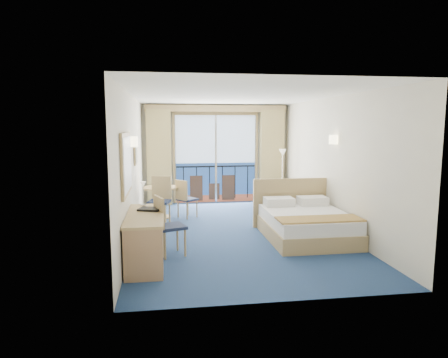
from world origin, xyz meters
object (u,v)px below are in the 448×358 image
floor_lamp (283,163)px  desk (144,244)px  table_chair_a (185,197)px  armchair (275,195)px  table_chair_b (160,197)px  desk_chair (166,222)px  bed (305,223)px  nightstand (309,209)px  round_table (161,194)px

floor_lamp → desk: bearing=-127.6°
table_chair_a → armchair: bearing=-110.3°
floor_lamp → table_chair_a: floor_lamp is taller
table_chair_b → desk_chair: bearing=-72.1°
bed → nightstand: (0.53, 1.26, -0.01)m
round_table → table_chair_b: bearing=-90.8°
floor_lamp → desk: (-3.36, -4.37, -0.72)m
armchair → table_chair_a: (-2.37, -0.81, 0.16)m
bed → desk: size_ratio=1.18×
nightstand → desk_chair: desk_chair is taller
desk → round_table: 3.51m
nightstand → desk_chair: 3.72m
bed → table_chair_b: size_ratio=1.89×
bed → round_table: bearing=142.5°
table_chair_b → nightstand: bearing=9.3°
desk_chair → armchair: bearing=-58.3°
desk → table_chair_b: (0.20, 2.98, 0.15)m
armchair → desk_chair: bearing=13.4°
bed → desk_chair: size_ratio=1.94×
armchair → desk: bearing=15.6°
table_chair_a → desk: bearing=128.4°
floor_lamp → round_table: size_ratio=1.89×
round_table → table_chair_b: size_ratio=0.78×
desk → desk_chair: size_ratio=1.65×
desk → round_table: desk is taller
floor_lamp → round_table: (-3.16, -0.87, -0.60)m
bed → desk_chair: bed is taller
nightstand → table_chair_a: size_ratio=0.62×
desk_chair → round_table: size_ratio=1.25×
bed → table_chair_b: bearing=150.1°
floor_lamp → table_chair_b: floor_lamp is taller
bed → table_chair_b: 3.18m
desk_chair → desk: bearing=136.7°
armchair → floor_lamp: bearing=178.2°
nightstand → bed: bearing=-113.0°
table_chair_a → round_table: bearing=39.6°
armchair → table_chair_a: table_chair_a is taller
armchair → desk: size_ratio=0.46×
bed → table_chair_a: bearing=137.7°
round_table → desk: bearing=-93.3°
nightstand → armchair: bearing=102.8°
bed → floor_lamp: size_ratio=1.28×
bed → desk: (-2.94, -1.40, 0.14)m
armchair → round_table: round_table is taller
bed → desk: 3.26m
armchair → table_chair_b: (-2.93, -1.22, 0.23)m
desk → table_chair_a: bearing=77.5°
round_table → table_chair_b: (-0.01, -0.52, 0.03)m
desk → desk_chair: bearing=66.1°
desk → desk_chair: desk_chair is taller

